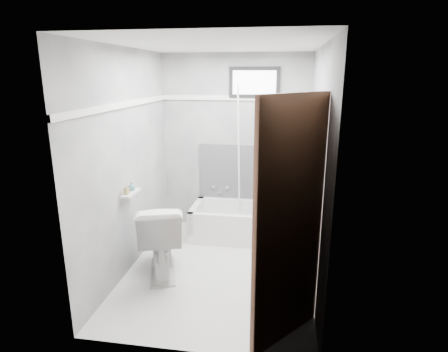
% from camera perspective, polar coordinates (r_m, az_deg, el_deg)
% --- Properties ---
extents(floor, '(2.60, 2.60, 0.00)m').
position_cam_1_polar(floor, '(4.33, -0.76, -14.10)').
color(floor, white).
rests_on(floor, ground).
extents(ceiling, '(2.60, 2.60, 0.00)m').
position_cam_1_polar(ceiling, '(3.79, -0.89, 19.43)').
color(ceiling, silver).
rests_on(ceiling, floor).
extents(wall_back, '(2.00, 0.02, 2.40)m').
position_cam_1_polar(wall_back, '(5.15, 1.69, 4.90)').
color(wall_back, slate).
rests_on(wall_back, floor).
extents(wall_front, '(2.00, 0.02, 2.40)m').
position_cam_1_polar(wall_front, '(2.67, -5.67, -5.07)').
color(wall_front, slate).
rests_on(wall_front, floor).
extents(wall_left, '(0.02, 2.60, 2.40)m').
position_cam_1_polar(wall_left, '(4.18, -14.47, 1.98)').
color(wall_left, slate).
rests_on(wall_left, floor).
extents(wall_right, '(0.02, 2.60, 2.40)m').
position_cam_1_polar(wall_right, '(3.85, 14.01, 0.89)').
color(wall_right, slate).
rests_on(wall_right, floor).
extents(bathtub, '(1.50, 0.70, 0.42)m').
position_cam_1_polar(bathtub, '(5.05, 3.66, -7.07)').
color(bathtub, white).
rests_on(bathtub, floor).
extents(office_chair, '(0.63, 0.63, 0.92)m').
position_cam_1_polar(office_chair, '(4.95, 9.38, -3.12)').
color(office_chair, slate).
rests_on(office_chair, bathtub).
extents(toilet, '(0.70, 0.94, 0.82)m').
position_cam_1_polar(toilet, '(4.17, -9.67, -9.29)').
color(toilet, white).
rests_on(toilet, floor).
extents(door, '(0.78, 0.78, 2.00)m').
position_cam_1_polar(door, '(2.71, 15.40, -9.89)').
color(door, brown).
rests_on(door, floor).
extents(window, '(0.66, 0.04, 0.40)m').
position_cam_1_polar(window, '(5.02, 4.66, 14.02)').
color(window, black).
rests_on(window, wall_back).
extents(backerboard, '(1.50, 0.02, 0.78)m').
position_cam_1_polar(backerboard, '(5.20, 4.38, 0.45)').
color(backerboard, '#4C4C4F').
rests_on(backerboard, wall_back).
extents(trim_back, '(2.00, 0.02, 0.06)m').
position_cam_1_polar(trim_back, '(5.06, 1.73, 11.80)').
color(trim_back, white).
rests_on(trim_back, wall_back).
extents(trim_left, '(0.02, 2.60, 0.06)m').
position_cam_1_polar(trim_left, '(4.08, -14.89, 10.48)').
color(trim_left, white).
rests_on(trim_left, wall_left).
extents(pole, '(0.02, 0.37, 1.92)m').
position_cam_1_polar(pole, '(4.93, 2.27, 2.66)').
color(pole, white).
rests_on(pole, bathtub).
extents(shelf, '(0.10, 0.32, 0.02)m').
position_cam_1_polar(shelf, '(4.11, -14.01, -2.54)').
color(shelf, silver).
rests_on(shelf, wall_left).
extents(soap_bottle_a, '(0.06, 0.06, 0.10)m').
position_cam_1_polar(soap_bottle_a, '(4.03, -14.64, -1.98)').
color(soap_bottle_a, '#9D914E').
rests_on(soap_bottle_a, shelf).
extents(soap_bottle_b, '(0.10, 0.10, 0.10)m').
position_cam_1_polar(soap_bottle_b, '(4.15, -13.87, -1.50)').
color(soap_bottle_b, slate).
rests_on(soap_bottle_b, shelf).
extents(faucet, '(0.26, 0.10, 0.16)m').
position_cam_1_polar(faucet, '(5.30, -0.55, -2.02)').
color(faucet, silver).
rests_on(faucet, wall_back).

